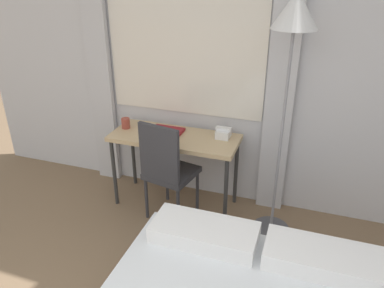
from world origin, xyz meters
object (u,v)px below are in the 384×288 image
standing_lamp (292,41)px  mug (126,123)px  desk (175,143)px  book (166,131)px  telephone (223,133)px  desk_chair (167,167)px

standing_lamp → mug: bearing=174.4°
desk → book: size_ratio=3.86×
desk → standing_lamp: 1.38m
desk → telephone: 0.46m
standing_lamp → book: 1.40m
desk_chair → mug: size_ratio=9.85×
desk_chair → telephone: desk_chair is taller
standing_lamp → telephone: 1.05m
book → mug: (-0.40, -0.03, 0.04)m
telephone → desk: bearing=-164.9°
telephone → book: (-0.53, -0.07, -0.03)m
desk → standing_lamp: (0.95, -0.12, 0.99)m
telephone → book: size_ratio=0.48×
desk → desk_chair: size_ratio=1.21×
desk_chair → book: bearing=123.2°
book → desk_chair: bearing=-68.1°
standing_lamp → telephone: bearing=155.5°
telephone → desk_chair: bearing=-138.2°
desk_chair → telephone: size_ratio=6.62×
telephone → mug: same height
telephone → mug: bearing=-174.1°
standing_lamp → desk_chair: bearing=-172.4°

